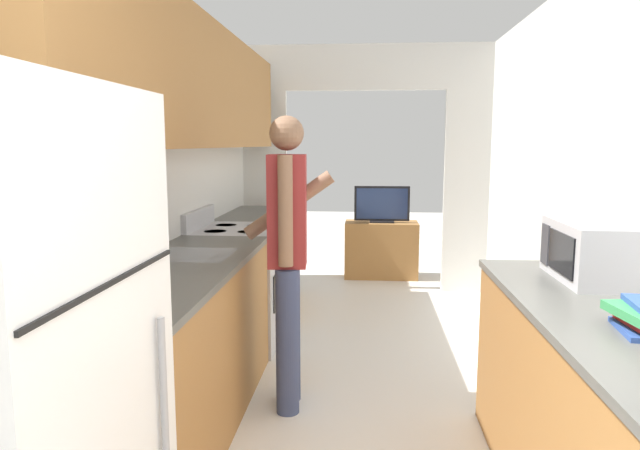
{
  "coord_description": "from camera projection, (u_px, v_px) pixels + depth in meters",
  "views": [
    {
      "loc": [
        0.02,
        -0.74,
        1.52
      ],
      "look_at": [
        -0.24,
        2.45,
        1.06
      ],
      "focal_mm": 32.0,
      "sensor_mm": 36.0,
      "label": 1
    }
  ],
  "objects": [
    {
      "name": "microwave",
      "position": [
        594.0,
        251.0,
        2.62
      ],
      "size": [
        0.33,
        0.53,
        0.27
      ],
      "color": "#B7B7BC",
      "rests_on": "counter_right"
    },
    {
      "name": "wall_left",
      "position": [
        151.0,
        137.0,
        3.22
      ],
      "size": [
        0.38,
        7.49,
        2.5
      ],
      "color": "silver",
      "rests_on": "ground_plane"
    },
    {
      "name": "wall_far_with_doorway",
      "position": [
        365.0,
        152.0,
        5.79
      ],
      "size": [
        2.91,
        0.06,
        2.5
      ],
      "color": "silver",
      "rests_on": "ground_plane"
    },
    {
      "name": "television",
      "position": [
        382.0,
        205.0,
        6.42
      ],
      "size": [
        0.62,
        0.16,
        0.41
      ],
      "color": "black",
      "rests_on": "tv_cabinet"
    },
    {
      "name": "counter_right",
      "position": [
        627.0,
        449.0,
        2.02
      ],
      "size": [
        0.62,
        2.3,
        0.89
      ],
      "color": "#9E6B38",
      "rests_on": "ground_plane"
    },
    {
      "name": "tv_cabinet",
      "position": [
        381.0,
        249.0,
        6.53
      ],
      "size": [
        0.82,
        0.42,
        0.64
      ],
      "color": "#9E6B38",
      "rests_on": "ground_plane"
    },
    {
      "name": "range_oven",
      "position": [
        238.0,
        285.0,
        4.33
      ],
      "size": [
        0.66,
        0.73,
        1.03
      ],
      "color": "#B7B7BC",
      "rests_on": "ground_plane"
    },
    {
      "name": "counter_left",
      "position": [
        217.0,
        307.0,
        3.77
      ],
      "size": [
        0.62,
        4.04,
        0.89
      ],
      "color": "#9E6B38",
      "rests_on": "ground_plane"
    },
    {
      "name": "person",
      "position": [
        288.0,
        255.0,
        3.21
      ],
      "size": [
        0.54,
        0.39,
        1.67
      ],
      "rotation": [
        0.0,
        0.0,
        1.64
      ],
      "color": "#384266",
      "rests_on": "ground_plane"
    }
  ]
}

